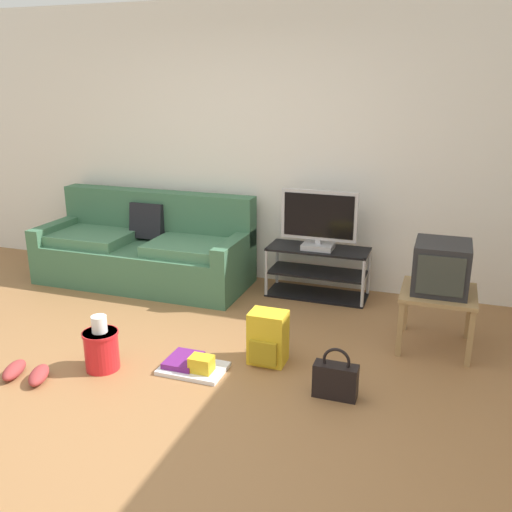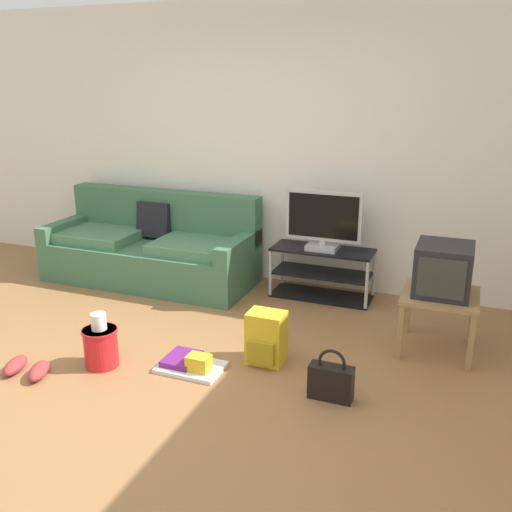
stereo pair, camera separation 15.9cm
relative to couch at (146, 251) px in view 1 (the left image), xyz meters
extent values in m
cube|color=olive|center=(1.08, -1.94, -0.33)|extent=(9.00, 9.80, 0.02)
cube|color=silver|center=(1.08, 0.51, 1.03)|extent=(9.00, 0.10, 2.70)
cube|color=#3D6B4C|center=(0.00, -0.06, -0.12)|extent=(2.12, 0.86, 0.39)
cube|color=#3D6B4C|center=(0.00, 0.27, 0.32)|extent=(2.12, 0.20, 0.49)
cube|color=#3D6B4C|center=(-0.99, -0.06, 0.15)|extent=(0.14, 0.86, 0.17)
cube|color=#3D6B4C|center=(0.99, -0.06, 0.15)|extent=(0.14, 0.86, 0.17)
cube|color=#477857|center=(-0.58, -0.12, 0.12)|extent=(0.85, 0.60, 0.10)
cube|color=#477857|center=(0.58, -0.12, 0.12)|extent=(0.85, 0.60, 0.10)
cube|color=black|center=(-0.05, 0.15, 0.27)|extent=(0.36, 0.17, 0.37)
cube|color=black|center=(1.74, 0.16, 0.14)|extent=(0.94, 0.38, 0.02)
cube|color=black|center=(1.74, 0.16, -0.08)|extent=(0.90, 0.37, 0.02)
cube|color=black|center=(1.74, 0.16, -0.31)|extent=(0.94, 0.38, 0.02)
cylinder|color=#B7B7BC|center=(1.29, -0.02, -0.08)|extent=(0.03, 0.03, 0.47)
cylinder|color=#B7B7BC|center=(2.20, -0.02, -0.08)|extent=(0.03, 0.03, 0.47)
cylinder|color=#B7B7BC|center=(1.29, 0.33, -0.08)|extent=(0.03, 0.03, 0.47)
cylinder|color=#B7B7BC|center=(2.20, 0.33, -0.08)|extent=(0.03, 0.03, 0.47)
cube|color=#B2B2B7|center=(1.74, 0.14, 0.18)|extent=(0.28, 0.22, 0.05)
cube|color=#B2B2B7|center=(1.74, 0.14, 0.22)|extent=(0.05, 0.04, 0.04)
cube|color=#B2B2B7|center=(1.74, 0.14, 0.47)|extent=(0.70, 0.04, 0.46)
cube|color=black|center=(1.74, 0.11, 0.47)|extent=(0.64, 0.01, 0.40)
cube|color=#9E7A4C|center=(2.84, -0.59, 0.12)|extent=(0.55, 0.55, 0.03)
cube|color=#9E7A4C|center=(2.60, -0.84, -0.11)|extent=(0.04, 0.04, 0.43)
cube|color=#9E7A4C|center=(3.09, -0.84, -0.11)|extent=(0.04, 0.04, 0.43)
cube|color=#9E7A4C|center=(2.60, -0.35, -0.11)|extent=(0.04, 0.04, 0.43)
cube|color=#9E7A4C|center=(3.09, -0.35, -0.11)|extent=(0.04, 0.04, 0.43)
cube|color=#232326|center=(2.84, -0.57, 0.33)|extent=(0.40, 0.43, 0.37)
cube|color=#333833|center=(2.84, -0.79, 0.33)|extent=(0.33, 0.01, 0.29)
cube|color=gold|center=(1.71, -1.25, -0.13)|extent=(0.27, 0.20, 0.39)
cube|color=#A4851A|center=(1.71, -1.36, -0.20)|extent=(0.20, 0.04, 0.17)
cylinder|color=#A4851A|center=(1.63, -1.13, -0.11)|extent=(0.04, 0.04, 0.31)
cylinder|color=#A4851A|center=(1.78, -1.13, -0.11)|extent=(0.04, 0.04, 0.31)
cube|color=black|center=(2.27, -1.56, -0.21)|extent=(0.29, 0.11, 0.23)
torus|color=black|center=(2.27, -1.56, -0.06)|extent=(0.18, 0.02, 0.18)
cylinder|color=red|center=(0.62, -1.73, -0.18)|extent=(0.24, 0.24, 0.29)
cylinder|color=red|center=(0.62, -1.73, -0.04)|extent=(0.25, 0.25, 0.02)
cylinder|color=white|center=(0.62, -1.73, 0.02)|extent=(0.11, 0.11, 0.14)
ellipsoid|color=#993333|center=(0.10, -2.03, -0.28)|extent=(0.19, 0.29, 0.09)
ellipsoid|color=#993333|center=(0.31, -2.03, -0.28)|extent=(0.21, 0.29, 0.09)
cube|color=silver|center=(1.25, -1.55, -0.31)|extent=(0.46, 0.31, 0.03)
cube|color=gold|center=(1.33, -1.58, -0.24)|extent=(0.16, 0.12, 0.11)
cube|color=#661E70|center=(1.16, -1.52, -0.27)|extent=(0.22, 0.28, 0.04)
camera|label=1|loc=(2.84, -4.75, 1.66)|focal=39.26mm
camera|label=2|loc=(2.99, -4.70, 1.66)|focal=39.26mm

